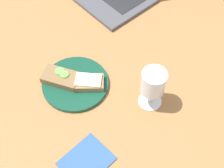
% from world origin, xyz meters
% --- Properties ---
extents(wooden_table, '(1.40, 1.40, 0.03)m').
position_xyz_m(wooden_table, '(0.00, 0.00, 0.01)').
color(wooden_table, '#9E6B3D').
rests_on(wooden_table, ground).
extents(plate, '(0.22, 0.22, 0.01)m').
position_xyz_m(plate, '(-0.04, -0.08, 0.04)').
color(plate, '#144733').
rests_on(plate, wooden_table).
extents(sandwich_with_cucumber, '(0.14, 0.12, 0.03)m').
position_xyz_m(sandwich_with_cucumber, '(-0.08, -0.11, 0.06)').
color(sandwich_with_cucumber, brown).
rests_on(sandwich_with_cucumber, plate).
extents(sandwich_with_cheese, '(0.11, 0.11, 0.03)m').
position_xyz_m(sandwich_with_cheese, '(-0.01, -0.05, 0.06)').
color(sandwich_with_cheese, '#937047').
rests_on(sandwich_with_cheese, plate).
extents(wine_glass, '(0.07, 0.07, 0.14)m').
position_xyz_m(wine_glass, '(0.16, 0.06, 0.13)').
color(wine_glass, white).
rests_on(wine_glass, wooden_table).
extents(napkin, '(0.12, 0.14, 0.00)m').
position_xyz_m(napkin, '(0.18, -0.22, 0.03)').
color(napkin, '#33598C').
rests_on(napkin, wooden_table).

